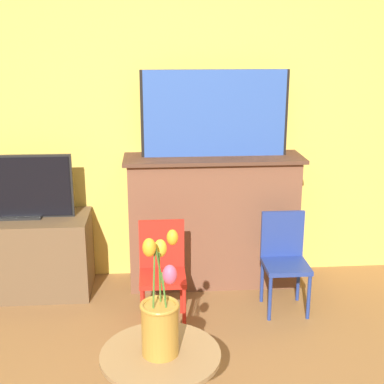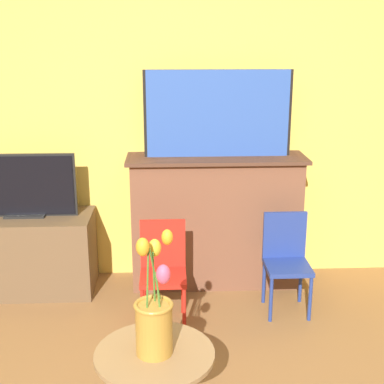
{
  "view_description": "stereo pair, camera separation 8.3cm",
  "coord_description": "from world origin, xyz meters",
  "px_view_note": "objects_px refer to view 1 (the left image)",
  "views": [
    {
      "loc": [
        -0.11,
        -1.71,
        1.77
      ],
      "look_at": [
        0.12,
        1.2,
        0.91
      ],
      "focal_mm": 50.0,
      "sensor_mm": 36.0,
      "label": 1
    },
    {
      "loc": [
        -0.02,
        -1.72,
        1.77
      ],
      "look_at": [
        0.12,
        1.2,
        0.91
      ],
      "focal_mm": 50.0,
      "sensor_mm": 36.0,
      "label": 2
    }
  ],
  "objects_px": {
    "painting": "(215,114)",
    "tv_monitor": "(19,188)",
    "chair_red": "(162,267)",
    "chair_blue": "(284,256)",
    "vase_tulips": "(160,318)"
  },
  "relations": [
    {
      "from": "painting",
      "to": "chair_blue",
      "type": "distance_m",
      "value": 1.07
    },
    {
      "from": "tv_monitor",
      "to": "chair_red",
      "type": "bearing_deg",
      "value": -26.49
    },
    {
      "from": "vase_tulips",
      "to": "painting",
      "type": "bearing_deg",
      "value": 75.62
    },
    {
      "from": "tv_monitor",
      "to": "chair_red",
      "type": "distance_m",
      "value": 1.14
    },
    {
      "from": "vase_tulips",
      "to": "tv_monitor",
      "type": "bearing_deg",
      "value": 120.87
    },
    {
      "from": "chair_blue",
      "to": "vase_tulips",
      "type": "relative_size",
      "value": 1.21
    },
    {
      "from": "tv_monitor",
      "to": "chair_blue",
      "type": "xyz_separation_m",
      "value": [
        1.77,
        -0.36,
        -0.4
      ]
    },
    {
      "from": "painting",
      "to": "tv_monitor",
      "type": "xyz_separation_m",
      "value": [
        -1.34,
        -0.07,
        -0.48
      ]
    },
    {
      "from": "chair_blue",
      "to": "vase_tulips",
      "type": "bearing_deg",
      "value": -125.13
    },
    {
      "from": "chair_blue",
      "to": "vase_tulips",
      "type": "distance_m",
      "value": 1.48
    },
    {
      "from": "painting",
      "to": "chair_red",
      "type": "xyz_separation_m",
      "value": [
        -0.39,
        -0.55,
        -0.88
      ]
    },
    {
      "from": "chair_red",
      "to": "painting",
      "type": "bearing_deg",
      "value": 54.72
    },
    {
      "from": "painting",
      "to": "tv_monitor",
      "type": "relative_size",
      "value": 1.41
    },
    {
      "from": "tv_monitor",
      "to": "vase_tulips",
      "type": "bearing_deg",
      "value": -59.13
    },
    {
      "from": "tv_monitor",
      "to": "vase_tulips",
      "type": "relative_size",
      "value": 1.34
    }
  ]
}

